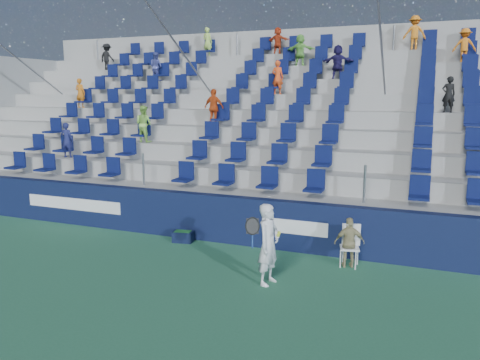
% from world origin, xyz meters
% --- Properties ---
extents(ground, '(70.00, 70.00, 0.00)m').
position_xyz_m(ground, '(0.00, 0.00, 0.00)').
color(ground, '#2E6C4B').
rests_on(ground, ground).
extents(sponsor_wall, '(24.00, 0.32, 1.20)m').
position_xyz_m(sponsor_wall, '(0.00, 3.15, 0.60)').
color(sponsor_wall, '#10183C').
rests_on(sponsor_wall, ground).
extents(grandstand, '(24.00, 8.17, 6.63)m').
position_xyz_m(grandstand, '(-0.00, 8.24, 2.14)').
color(grandstand, gray).
rests_on(grandstand, ground).
extents(tennis_player, '(0.69, 0.67, 1.62)m').
position_xyz_m(tennis_player, '(1.50, 1.00, 0.81)').
color(tennis_player, silver).
rests_on(tennis_player, ground).
extents(line_judge_chair, '(0.48, 0.49, 0.91)m').
position_xyz_m(line_judge_chair, '(2.86, 2.64, 0.52)').
color(line_judge_chair, white).
rests_on(line_judge_chair, ground).
extents(line_judge, '(0.70, 0.46, 1.11)m').
position_xyz_m(line_judge, '(2.86, 2.50, 0.55)').
color(line_judge, tan).
rests_on(line_judge, ground).
extents(ball_bin, '(0.55, 0.41, 0.28)m').
position_xyz_m(ball_bin, '(-1.34, 2.75, 0.15)').
color(ball_bin, '#0E1533').
rests_on(ball_bin, ground).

